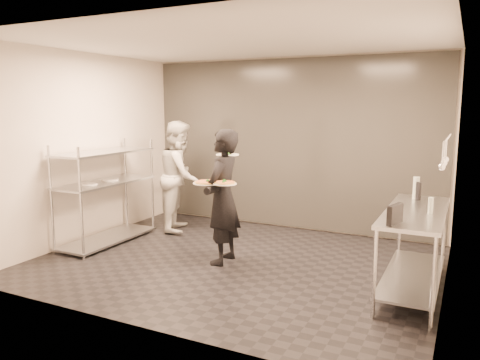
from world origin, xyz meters
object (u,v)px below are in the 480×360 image
at_px(pizza_plate_near, 207,182).
at_px(bottle_dark, 418,191).
at_px(waiter, 223,197).
at_px(prep_counter, 414,236).
at_px(bottle_clear, 431,206).
at_px(salad_plate, 227,153).
at_px(pass_rack, 106,191).
at_px(chef, 180,176).
at_px(pos_monitor, 395,214).
at_px(bottle_green, 416,188).
at_px(pizza_plate_far, 225,183).

xyz_separation_m(pizza_plate_near, bottle_dark, (2.43, 0.79, -0.04)).
bearing_deg(pizza_plate_near, waiter, 48.92).
height_order(prep_counter, bottle_clear, bottle_clear).
bearing_deg(salad_plate, pizza_plate_near, -96.82).
xyz_separation_m(pass_rack, salad_plate, (1.92, 0.24, 0.63)).
bearing_deg(bottle_clear, pizza_plate_near, -178.06).
bearing_deg(prep_counter, pizza_plate_near, -174.87).
bearing_deg(prep_counter, pass_rack, -179.97).
height_order(prep_counter, chef, chef).
distance_m(waiter, bottle_clear, 2.48).
distance_m(prep_counter, bottle_dark, 0.70).
bearing_deg(waiter, chef, -133.47).
xyz_separation_m(salad_plate, pos_monitor, (2.29, -0.95, -0.39)).
relative_size(pizza_plate_near, salad_plate, 1.14).
relative_size(pos_monitor, bottle_green, 0.98).
xyz_separation_m(chef, bottle_dark, (3.69, -0.52, 0.14)).
height_order(pass_rack, pizza_plate_near, pass_rack).
distance_m(pass_rack, bottle_dark, 4.34).
xyz_separation_m(bottle_clear, bottle_dark, (-0.19, 0.70, 0.02)).
xyz_separation_m(waiter, salad_plate, (-0.08, 0.30, 0.53)).
bearing_deg(salad_plate, bottle_dark, 8.12).
bearing_deg(chef, waiter, -151.58).
relative_size(pass_rack, salad_plate, 5.21).
bearing_deg(pizza_plate_far, bottle_clear, 3.65).
height_order(prep_counter, pizza_plate_near, pizza_plate_near).
bearing_deg(salad_plate, chef, 147.05).
height_order(pizza_plate_near, bottle_green, bottle_green).
bearing_deg(salad_plate, bottle_green, 10.05).
relative_size(chef, bottle_dark, 8.34).
distance_m(prep_counter, pizza_plate_near, 2.51).
height_order(salad_plate, bottle_green, salad_plate).
xyz_separation_m(pizza_plate_far, pos_monitor, (2.06, -0.44, -0.08)).
xyz_separation_m(pizza_plate_far, salad_plate, (-0.23, 0.51, 0.30)).
bearing_deg(waiter, bottle_green, 103.39).
bearing_deg(pass_rack, bottle_dark, 7.62).
height_order(waiter, pizza_plate_far, waiter).
relative_size(chef, pos_monitor, 6.87).
xyz_separation_m(chef, salad_plate, (1.32, -0.86, 0.51)).
bearing_deg(pizza_plate_near, prep_counter, 5.13).
relative_size(chef, bottle_clear, 10.29).
distance_m(waiter, pizza_plate_far, 0.35).
height_order(pizza_plate_near, bottle_clear, pizza_plate_near).
xyz_separation_m(pizza_plate_near, bottle_clear, (2.61, 0.09, -0.06)).
relative_size(prep_counter, bottle_green, 6.80).
bearing_deg(salad_plate, pizza_plate_far, -65.57).
distance_m(pass_rack, chef, 1.25).
height_order(pizza_plate_near, bottle_dark, bottle_dark).
bearing_deg(prep_counter, bottle_green, 96.43).
xyz_separation_m(chef, bottle_clear, (3.88, -1.22, 0.12)).
bearing_deg(pizza_plate_far, prep_counter, 7.35).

